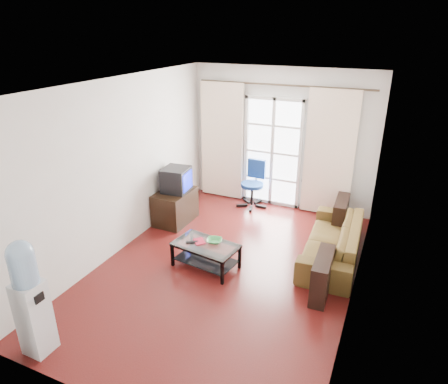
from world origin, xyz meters
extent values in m
plane|color=#5E1A16|center=(0.00, 0.00, 0.00)|extent=(5.20, 5.20, 0.00)
plane|color=white|center=(0.00, 0.00, 2.70)|extent=(5.20, 5.20, 0.00)
cube|color=silver|center=(0.00, 2.60, 1.35)|extent=(3.60, 0.02, 2.70)
cube|color=silver|center=(0.00, -2.60, 1.35)|extent=(3.60, 0.02, 2.70)
cube|color=silver|center=(-1.80, 0.00, 1.35)|extent=(0.02, 5.20, 2.70)
cube|color=silver|center=(1.80, 0.00, 1.35)|extent=(0.02, 5.20, 2.70)
cube|color=white|center=(-0.15, 2.56, 1.07)|extent=(1.01, 0.02, 2.04)
cube|color=white|center=(-0.15, 2.54, 1.07)|extent=(1.16, 0.06, 2.15)
cylinder|color=#4C3F2D|center=(0.00, 2.50, 2.38)|extent=(3.30, 0.04, 0.04)
cube|color=#FFE8CD|center=(-1.20, 2.48, 1.20)|extent=(0.90, 0.07, 2.35)
cube|color=#FFE8CD|center=(0.95, 2.48, 1.20)|extent=(0.90, 0.07, 2.35)
cube|color=gray|center=(0.80, 2.50, 0.33)|extent=(0.64, 0.12, 0.64)
imported|color=olive|center=(1.37, 0.97, 0.29)|extent=(2.05, 0.93, 0.58)
cube|color=silver|center=(-0.30, -0.09, 0.38)|extent=(1.02, 0.67, 0.01)
cube|color=black|center=(-0.30, -0.09, 0.12)|extent=(0.95, 0.60, 0.01)
cube|color=black|center=(-0.78, -0.27, 0.19)|extent=(0.05, 0.05, 0.38)
cube|color=black|center=(0.11, -0.40, 0.19)|extent=(0.05, 0.05, 0.38)
cube|color=black|center=(-0.71, 0.21, 0.19)|extent=(0.05, 0.05, 0.38)
cube|color=black|center=(0.17, 0.08, 0.19)|extent=(0.05, 0.05, 0.38)
imported|color=#338E50|center=(-0.21, 0.01, 0.41)|extent=(0.34, 0.34, 0.06)
imported|color=maroon|center=(-0.47, -0.12, 0.40)|extent=(0.34, 0.34, 0.02)
cube|color=black|center=(-0.51, -0.14, 0.40)|extent=(0.18, 0.14, 0.02)
cube|color=black|center=(-1.50, 1.04, 0.30)|extent=(0.56, 0.82, 0.60)
cube|color=black|center=(-1.48, 1.09, 0.81)|extent=(0.48, 0.52, 0.44)
cube|color=#0C19E5|center=(-1.25, 1.11, 0.81)|extent=(0.05, 0.38, 0.32)
cube|color=black|center=(-1.67, 1.07, 0.81)|extent=(0.16, 0.33, 0.29)
cylinder|color=black|center=(-0.44, 2.25, 0.23)|extent=(0.05, 0.05, 0.47)
cylinder|color=navy|center=(-0.44, 2.25, 0.46)|extent=(0.45, 0.45, 0.07)
cube|color=navy|center=(-0.43, 2.45, 0.73)|extent=(0.37, 0.07, 0.39)
cube|color=silver|center=(-1.25, -2.35, 0.45)|extent=(0.29, 0.29, 0.90)
cylinder|color=#7C9DC0|center=(-1.25, -2.35, 1.08)|extent=(0.27, 0.27, 0.36)
sphere|color=#7C9DC0|center=(-1.25, -2.35, 1.26)|extent=(0.27, 0.27, 0.27)
cube|color=black|center=(-1.11, -2.35, 0.76)|extent=(0.04, 0.11, 0.09)
camera|label=1|loc=(2.05, -4.67, 3.38)|focal=32.00mm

